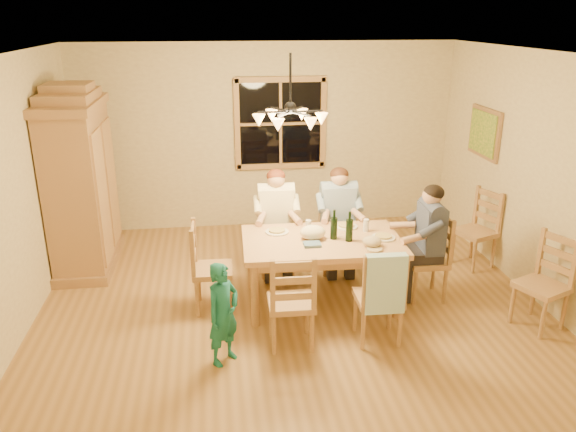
{
  "coord_description": "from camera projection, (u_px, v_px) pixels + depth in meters",
  "views": [
    {
      "loc": [
        -0.78,
        -5.6,
        3.06
      ],
      "look_at": [
        -0.01,
        0.1,
        0.98
      ],
      "focal_mm": 35.0,
      "sensor_mm": 36.0,
      "label": 1
    }
  ],
  "objects": [
    {
      "name": "child",
      "position": [
        223.0,
        314.0,
        5.09
      ],
      "size": [
        0.43,
        0.42,
        0.99
      ],
      "primitive_type": "imported",
      "rotation": [
        0.0,
        0.0,
        0.76
      ],
      "color": "#176B68",
      "rests_on": "floor"
    },
    {
      "name": "napkin",
      "position": [
        312.0,
        244.0,
        5.89
      ],
      "size": [
        0.18,
        0.15,
        0.03
      ],
      "primitive_type": "cube",
      "rotation": [
        0.0,
        0.0,
        -0.03
      ],
      "color": "slate",
      "rests_on": "dining_table"
    },
    {
      "name": "painting",
      "position": [
        484.0,
        133.0,
        7.28
      ],
      "size": [
        0.06,
        0.78,
        0.64
      ],
      "color": "#91643F",
      "rests_on": "wall_right"
    },
    {
      "name": "chair_end_right",
      "position": [
        425.0,
        272.0,
        6.34
      ],
      "size": [
        0.43,
        0.45,
        0.99
      ],
      "rotation": [
        0.0,
        0.0,
        1.54
      ],
      "color": "#A17147",
      "rests_on": "floor"
    },
    {
      "name": "wall_left",
      "position": [
        16.0,
        197.0,
        5.55
      ],
      "size": [
        0.02,
        5.0,
        2.7
      ],
      "primitive_type": "cube",
      "color": "tan",
      "rests_on": "floor"
    },
    {
      "name": "wall_right",
      "position": [
        534.0,
        176.0,
        6.25
      ],
      "size": [
        0.02,
        5.0,
        2.7
      ],
      "primitive_type": "cube",
      "color": "tan",
      "rests_on": "floor"
    },
    {
      "name": "wine_bottle_b",
      "position": [
        349.0,
        226.0,
        5.97
      ],
      "size": [
        0.08,
        0.08,
        0.33
      ],
      "primitive_type": "cylinder",
      "color": "black",
      "rests_on": "dining_table"
    },
    {
      "name": "window",
      "position": [
        280.0,
        124.0,
        8.16
      ],
      "size": [
        1.3,
        0.06,
        1.3
      ],
      "color": "black",
      "rests_on": "wall_back"
    },
    {
      "name": "plate_plaid",
      "position": [
        346.0,
        227.0,
        6.4
      ],
      "size": [
        0.26,
        0.26,
        0.02
      ],
      "primitive_type": "cylinder",
      "color": "white",
      "rests_on": "dining_table"
    },
    {
      "name": "armoire",
      "position": [
        81.0,
        186.0,
        6.92
      ],
      "size": [
        0.66,
        1.4,
        2.3
      ],
      "color": "#91643F",
      "rests_on": "floor"
    },
    {
      "name": "towel",
      "position": [
        385.0,
        284.0,
        5.19
      ],
      "size": [
        0.38,
        0.11,
        0.58
      ],
      "primitive_type": "cube",
      "rotation": [
        0.0,
        0.0,
        -0.03
      ],
      "color": "#A9D6E5",
      "rests_on": "chair_near_right"
    },
    {
      "name": "cloth_bundle",
      "position": [
        313.0,
        232.0,
        6.05
      ],
      "size": [
        0.28,
        0.22,
        0.15
      ],
      "primitive_type": "ellipsoid",
      "color": "beige",
      "rests_on": "dining_table"
    },
    {
      "name": "chair_far_right",
      "position": [
        337.0,
        248.0,
        7.01
      ],
      "size": [
        0.45,
        0.43,
        0.99
      ],
      "rotation": [
        0.0,
        0.0,
        3.11
      ],
      "color": "#A17147",
      "rests_on": "floor"
    },
    {
      "name": "wine_glass_a",
      "position": [
        308.0,
        226.0,
        6.24
      ],
      "size": [
        0.06,
        0.06,
        0.14
      ],
      "primitive_type": "cylinder",
      "color": "silver",
      "rests_on": "dining_table"
    },
    {
      "name": "cap",
      "position": [
        372.0,
        241.0,
        5.86
      ],
      "size": [
        0.2,
        0.2,
        0.11
      ],
      "primitive_type": "ellipsoid",
      "color": "tan",
      "rests_on": "dining_table"
    },
    {
      "name": "floor",
      "position": [
        290.0,
        300.0,
        6.36
      ],
      "size": [
        5.5,
        5.5,
        0.0
      ],
      "primitive_type": "plane",
      "color": "olive",
      "rests_on": "ground"
    },
    {
      "name": "dining_table",
      "position": [
        322.0,
        248.0,
        6.1
      ],
      "size": [
        1.74,
        1.1,
        0.76
      ],
      "rotation": [
        0.0,
        0.0,
        -0.03
      ],
      "color": "tan",
      "rests_on": "floor"
    },
    {
      "name": "chair_near_right",
      "position": [
        378.0,
        312.0,
        5.51
      ],
      "size": [
        0.45,
        0.43,
        0.99
      ],
      "rotation": [
        0.0,
        0.0,
        -0.03
      ],
      "color": "#A17147",
      "rests_on": "floor"
    },
    {
      "name": "adult_woman",
      "position": [
        276.0,
        209.0,
        6.75
      ],
      "size": [
        0.41,
        0.43,
        0.87
      ],
      "rotation": [
        0.0,
        0.0,
        3.11
      ],
      "color": "beige",
      "rests_on": "floor"
    },
    {
      "name": "chair_spare_back",
      "position": [
        474.0,
        243.0,
        7.14
      ],
      "size": [
        0.55,
        0.56,
        0.99
      ],
      "rotation": [
        0.0,
        0.0,
        1.95
      ],
      "color": "#A17147",
      "rests_on": "floor"
    },
    {
      "name": "ceiling",
      "position": [
        290.0,
        53.0,
        5.44
      ],
      "size": [
        5.5,
        5.0,
        0.02
      ],
      "primitive_type": "cube",
      "color": "white",
      "rests_on": "wall_back"
    },
    {
      "name": "chandelier",
      "position": [
        290.0,
        117.0,
        5.65
      ],
      "size": [
        0.77,
        0.68,
        0.71
      ],
      "color": "black",
      "rests_on": "ceiling"
    },
    {
      "name": "chair_end_left",
      "position": [
        213.0,
        282.0,
        6.1
      ],
      "size": [
        0.43,
        0.45,
        0.99
      ],
      "rotation": [
        0.0,
        0.0,
        -1.6
      ],
      "color": "#A17147",
      "rests_on": "floor"
    },
    {
      "name": "wall_back",
      "position": [
        267.0,
        137.0,
        8.23
      ],
      "size": [
        5.5,
        0.02,
        2.7
      ],
      "primitive_type": "cube",
      "color": "tan",
      "rests_on": "floor"
    },
    {
      "name": "chair_spare_front",
      "position": [
        539.0,
        300.0,
        5.73
      ],
      "size": [
        0.56,
        0.57,
        0.99
      ],
      "rotation": [
        0.0,
        0.0,
        1.99
      ],
      "color": "#A17147",
      "rests_on": "floor"
    },
    {
      "name": "plate_slate",
      "position": [
        383.0,
        238.0,
        6.08
      ],
      "size": [
        0.26,
        0.26,
        0.02
      ],
      "primitive_type": "cylinder",
      "color": "white",
      "rests_on": "dining_table"
    },
    {
      "name": "adult_slate_man",
      "position": [
        429.0,
        228.0,
        6.15
      ],
      "size": [
        0.43,
        0.41,
        0.87
      ],
      "rotation": [
        0.0,
        0.0,
        1.54
      ],
      "color": "#3B435F",
      "rests_on": "floor"
    },
    {
      "name": "chair_near_left",
      "position": [
        291.0,
        316.0,
        5.42
      ],
      "size": [
        0.45,
        0.43,
        0.99
      ],
      "rotation": [
        0.0,
        0.0,
        -0.03
      ],
      "color": "#A17147",
      "rests_on": "floor"
    },
    {
      "name": "wine_glass_b",
      "position": [
        366.0,
        225.0,
        6.27
      ],
      "size": [
        0.06,
        0.06,
        0.14
      ],
      "primitive_type": "cylinder",
      "color": "silver",
      "rests_on": "dining_table"
    },
    {
      "name": "wine_bottle_a",
      "position": [
        334.0,
        225.0,
        6.02
      ],
      "size": [
        0.08,
        0.08,
        0.33
      ],
      "primitive_type": "cylinder",
      "color": "black",
      "rests_on": "dining_table"
    },
    {
      "name": "chair_far_left",
      "position": [
        277.0,
        250.0,
        6.93
      ],
      "size": [
        0.45,
        0.43,
        0.99
      ],
      "rotation": [
        0.0,
        0.0,
        3.11
      ],
      "color": "#A17147",
      "rests_on": "floor"
    },
    {
      "name": "plate_woman",
      "position": [
        277.0,
        232.0,
        6.24
      ],
      "size": [
        0.26,
        0.26,
        0.02
      ],
      "primitive_type": "cylinder",
      "color": "white",
      "rests_on": "dining_table"
    },
    {
      "name": "adult_plaid_man",
      "position": [
        338.0,
        207.0,
        6.83
      ],
      "size": [
        0.41,
        0.43,
        0.87
      ],
      "rotation": [
        0.0,
        0.0,
        3.11
      ],
      "color": "#355C93",
      "rests_on": "floor"
    }
  ]
}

